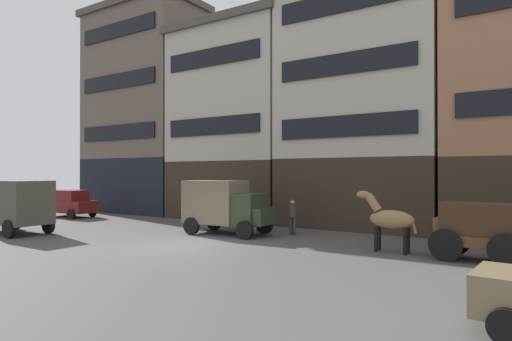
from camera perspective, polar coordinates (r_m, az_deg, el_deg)
name	(u,v)px	position (r m, az deg, el deg)	size (l,w,h in m)	color
ground_plane	(178,246)	(18.06, -10.35, -9.87)	(120.00, 120.00, 0.00)	#4C4947
building_far_left	(144,109)	(34.65, -14.73, 7.93)	(9.62, 5.53, 15.84)	black
building_center_left	(236,121)	(28.60, -2.64, 6.61)	(8.76, 5.53, 12.81)	#33281E
building_center_right	(361,102)	(24.74, 13.89, 8.89)	(9.05, 5.53, 13.82)	#33281E
cargo_wagon	(477,227)	(16.38, 27.45, -6.77)	(3.00, 1.71, 1.98)	brown
draft_horse	(389,219)	(16.91, 17.39, -6.17)	(2.35, 0.72, 2.30)	#937047
delivery_truck_near	(225,205)	(20.94, -4.13, -4.63)	(4.45, 2.36, 2.62)	#2D3823
delivery_truck_far	(15,205)	(24.22, -29.62, -4.01)	(4.35, 2.12, 2.62)	#7A6B4C
sedan_light	(70,204)	(31.53, -23.59, -4.09)	(3.80, 2.06, 1.83)	maroon
pedestrian_officer	(293,215)	(20.72, 4.92, -5.90)	(0.51, 0.51, 1.79)	#38332D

